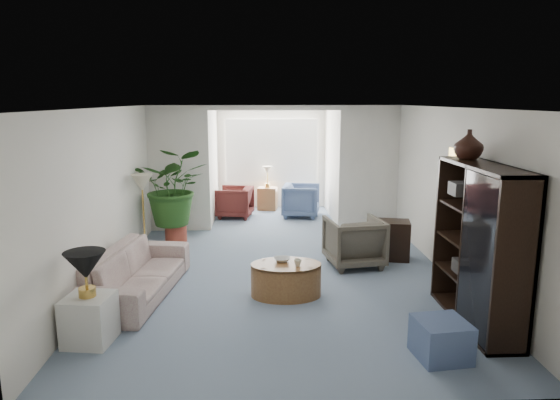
{
  "coord_description": "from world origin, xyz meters",
  "views": [
    {
      "loc": [
        -0.33,
        -6.9,
        2.62
      ],
      "look_at": [
        0.0,
        0.6,
        1.1
      ],
      "focal_mm": 32.12,
      "sensor_mm": 36.0,
      "label": 1
    }
  ],
  "objects_px": {
    "end_table": "(90,319)",
    "table_lamp": "(85,265)",
    "framed_picture": "(459,166)",
    "plant_pot": "(176,233)",
    "coffee_table": "(286,280)",
    "sunroom_table": "(267,199)",
    "cabinet_urn": "(469,144)",
    "entertainment_cabinet": "(479,246)",
    "side_table_dark": "(392,240)",
    "coffee_cup": "(298,263)",
    "floor_lamp": "(142,183)",
    "ottoman": "(441,339)",
    "wingback_chair": "(354,242)",
    "sunroom_chair_blue": "(301,201)",
    "sunroom_chair_maroon": "(235,202)",
    "sofa": "(137,272)",
    "coffee_bowl": "(282,260)"
  },
  "relations": [
    {
      "from": "end_table",
      "to": "table_lamp",
      "type": "xyz_separation_m",
      "value": [
        0.0,
        0.0,
        0.62
      ]
    },
    {
      "from": "table_lamp",
      "to": "framed_picture",
      "type": "bearing_deg",
      "value": 19.44
    },
    {
      "from": "plant_pot",
      "to": "coffee_table",
      "type": "bearing_deg",
      "value": -55.04
    },
    {
      "from": "framed_picture",
      "to": "sunroom_table",
      "type": "height_order",
      "value": "framed_picture"
    },
    {
      "from": "cabinet_urn",
      "to": "sunroom_table",
      "type": "relative_size",
      "value": 0.67
    },
    {
      "from": "table_lamp",
      "to": "coffee_table",
      "type": "height_order",
      "value": "table_lamp"
    },
    {
      "from": "entertainment_cabinet",
      "to": "end_table",
      "type": "bearing_deg",
      "value": -175.83
    },
    {
      "from": "framed_picture",
      "to": "coffee_table",
      "type": "xyz_separation_m",
      "value": [
        -2.43,
        -0.41,
        -1.47
      ]
    },
    {
      "from": "framed_picture",
      "to": "side_table_dark",
      "type": "distance_m",
      "value": 1.86
    },
    {
      "from": "coffee_cup",
      "to": "cabinet_urn",
      "type": "xyz_separation_m",
      "value": [
        2.05,
        -0.31,
        1.58
      ]
    },
    {
      "from": "floor_lamp",
      "to": "ottoman",
      "type": "height_order",
      "value": "floor_lamp"
    },
    {
      "from": "framed_picture",
      "to": "end_table",
      "type": "xyz_separation_m",
      "value": [
        -4.64,
        -1.64,
        -1.43
      ]
    },
    {
      "from": "coffee_cup",
      "to": "wingback_chair",
      "type": "distance_m",
      "value": 1.66
    },
    {
      "from": "table_lamp",
      "to": "plant_pot",
      "type": "bearing_deg",
      "value": 85.64
    },
    {
      "from": "wingback_chair",
      "to": "sunroom_table",
      "type": "bearing_deg",
      "value": -81.61
    },
    {
      "from": "coffee_cup",
      "to": "table_lamp",
      "type": "bearing_deg",
      "value": -154.41
    },
    {
      "from": "side_table_dark",
      "to": "plant_pot",
      "type": "xyz_separation_m",
      "value": [
        -3.76,
        1.21,
        -0.16
      ]
    },
    {
      "from": "sunroom_chair_blue",
      "to": "sunroom_chair_maroon",
      "type": "bearing_deg",
      "value": 100.15
    },
    {
      "from": "sofa",
      "to": "coffee_cup",
      "type": "height_order",
      "value": "sofa"
    },
    {
      "from": "end_table",
      "to": "cabinet_urn",
      "type": "height_order",
      "value": "cabinet_urn"
    },
    {
      "from": "coffee_table",
      "to": "sunroom_table",
      "type": "xyz_separation_m",
      "value": [
        -0.15,
        5.4,
        0.05
      ]
    },
    {
      "from": "framed_picture",
      "to": "floor_lamp",
      "type": "bearing_deg",
      "value": 162.26
    },
    {
      "from": "wingback_chair",
      "to": "sunroom_chair_blue",
      "type": "distance_m",
      "value": 3.47
    },
    {
      "from": "coffee_table",
      "to": "entertainment_cabinet",
      "type": "relative_size",
      "value": 0.5
    },
    {
      "from": "entertainment_cabinet",
      "to": "cabinet_urn",
      "type": "height_order",
      "value": "cabinet_urn"
    },
    {
      "from": "end_table",
      "to": "coffee_table",
      "type": "distance_m",
      "value": 2.53
    },
    {
      "from": "ottoman",
      "to": "sunroom_chair_maroon",
      "type": "bearing_deg",
      "value": 110.56
    },
    {
      "from": "table_lamp",
      "to": "sunroom_table",
      "type": "relative_size",
      "value": 0.81
    },
    {
      "from": "framed_picture",
      "to": "wingback_chair",
      "type": "xyz_separation_m",
      "value": [
        -1.27,
        0.81,
        -1.31
      ]
    },
    {
      "from": "coffee_cup",
      "to": "plant_pot",
      "type": "distance_m",
      "value": 3.52
    },
    {
      "from": "side_table_dark",
      "to": "plant_pot",
      "type": "height_order",
      "value": "side_table_dark"
    },
    {
      "from": "side_table_dark",
      "to": "entertainment_cabinet",
      "type": "distance_m",
      "value": 2.53
    },
    {
      "from": "sofa",
      "to": "sunroom_chair_blue",
      "type": "bearing_deg",
      "value": -22.44
    },
    {
      "from": "sofa",
      "to": "cabinet_urn",
      "type": "height_order",
      "value": "cabinet_urn"
    },
    {
      "from": "coffee_bowl",
      "to": "cabinet_urn",
      "type": "height_order",
      "value": "cabinet_urn"
    },
    {
      "from": "wingback_chair",
      "to": "ottoman",
      "type": "height_order",
      "value": "wingback_chair"
    },
    {
      "from": "wingback_chair",
      "to": "side_table_dark",
      "type": "xyz_separation_m",
      "value": [
        0.7,
        0.3,
        -0.07
      ]
    },
    {
      "from": "sofa",
      "to": "sunroom_chair_maroon",
      "type": "bearing_deg",
      "value": -6.26
    },
    {
      "from": "coffee_bowl",
      "to": "sunroom_chair_blue",
      "type": "height_order",
      "value": "sunroom_chair_blue"
    },
    {
      "from": "table_lamp",
      "to": "sunroom_table",
      "type": "xyz_separation_m",
      "value": [
        2.07,
        6.63,
        -0.61
      ]
    },
    {
      "from": "sofa",
      "to": "coffee_cup",
      "type": "relative_size",
      "value": 22.54
    },
    {
      "from": "ottoman",
      "to": "wingback_chair",
      "type": "bearing_deg",
      "value": 96.6
    },
    {
      "from": "floor_lamp",
      "to": "ottoman",
      "type": "bearing_deg",
      "value": -43.87
    },
    {
      "from": "coffee_table",
      "to": "cabinet_urn",
      "type": "bearing_deg",
      "value": -10.56
    },
    {
      "from": "wingback_chair",
      "to": "sunroom_chair_maroon",
      "type": "bearing_deg",
      "value": -68.0
    },
    {
      "from": "table_lamp",
      "to": "sunroom_table",
      "type": "height_order",
      "value": "table_lamp"
    },
    {
      "from": "coffee_cup",
      "to": "end_table",
      "type": "bearing_deg",
      "value": -154.41
    },
    {
      "from": "table_lamp",
      "to": "entertainment_cabinet",
      "type": "xyz_separation_m",
      "value": [
        4.41,
        0.32,
        0.06
      ]
    },
    {
      "from": "table_lamp",
      "to": "plant_pot",
      "type": "xyz_separation_m",
      "value": [
        0.3,
        3.96,
        -0.72
      ]
    },
    {
      "from": "framed_picture",
      "to": "side_table_dark",
      "type": "xyz_separation_m",
      "value": [
        -0.57,
        1.11,
        -1.38
      ]
    }
  ]
}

